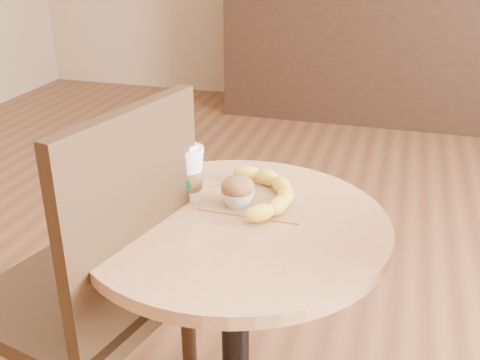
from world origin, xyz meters
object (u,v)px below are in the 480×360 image
(chair_left, at_px, (99,287))
(banana, at_px, (261,193))
(muffin, at_px, (238,191))
(cafe_table, at_px, (235,297))
(coffee_cup, at_px, (188,174))

(chair_left, height_order, banana, chair_left)
(banana, bearing_deg, muffin, -157.68)
(cafe_table, xyz_separation_m, banana, (0.03, 0.10, 0.24))
(cafe_table, height_order, coffee_cup, coffee_cup)
(chair_left, bearing_deg, muffin, 130.71)
(cafe_table, distance_m, muffin, 0.26)
(chair_left, height_order, muffin, chair_left)
(coffee_cup, bearing_deg, cafe_table, -41.72)
(cafe_table, distance_m, chair_left, 0.33)
(cafe_table, bearing_deg, chair_left, -163.28)
(muffin, bearing_deg, banana, 39.79)
(chair_left, distance_m, banana, 0.45)
(cafe_table, distance_m, banana, 0.26)
(chair_left, xyz_separation_m, muffin, (0.30, 0.16, 0.22))
(coffee_cup, xyz_separation_m, muffin, (0.13, -0.01, -0.02))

